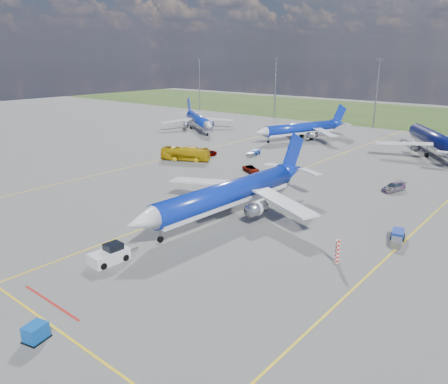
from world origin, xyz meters
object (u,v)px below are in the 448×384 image
Objects in this scene: bg_jet_nw at (199,130)px; apron_bus at (185,154)px; main_airliner at (228,216)px; service_car_b at (251,169)px; baggage_tug_w at (397,237)px; uld_container at (36,332)px; baggage_tug_c at (254,153)px; bg_jet_nnw at (300,139)px; service_car_a at (210,154)px; warning_post at (338,252)px; pushback_tug at (110,255)px; bg_jet_n at (433,155)px; service_car_c at (394,187)px.

bg_jet_nw reaches higher than apron_bus.
main_airliner is at bearing -151.99° from apron_bus.
baggage_tug_w is (36.03, -16.65, -0.12)m from service_car_b.
bg_jet_nw is at bearing 111.65° from uld_container.
bg_jet_nw is 6.52× the size of baggage_tug_c.
bg_jet_nnw is 73.55m from baggage_tug_w.
apron_bus is 7.02m from service_car_a.
warning_post is 99.60m from bg_jet_nw.
main_airliner reaches higher than pushback_tug.
service_car_a reaches higher than service_car_b.
pushback_tug reaches higher than baggage_tug_c.
bg_jet_nnw is 0.88× the size of main_airliner.
apron_bus reaches higher than warning_post.
bg_jet_n is at bearing -48.81° from bg_jet_nw.
bg_jet_n is at bearing 23.84° from bg_jet_nnw.
service_car_b is 0.89× the size of baggage_tug_w.
service_car_a is at bearing 105.64° from uld_container.
baggage_tug_c is (-45.22, 30.19, -0.00)m from baggage_tug_w.
service_car_c is at bearing -50.15° from service_car_b.
main_airliner is 32.80m from service_car_c.
baggage_tug_w is at bearing -86.38° from service_car_b.
bg_jet_n is 60.95m from apron_bus.
bg_jet_n is 7.87× the size of service_car_c.
warning_post is 0.57× the size of service_car_c.
warning_post is at bearing -8.83° from main_airliner.
bg_jet_nnw is 36.07m from bg_jet_n.
main_airliner is (24.17, -63.27, 0.00)m from bg_jet_nnw.
apron_bus is 18.22m from service_car_b.
warning_post is at bearing 51.80° from uld_container.
main_airliner is at bearing -99.99° from bg_jet_nw.
bg_jet_nnw is at bearing 108.67° from pushback_tug.
baggage_tug_c is (-22.09, 37.13, 0.54)m from main_airliner.
bg_jet_n reaches higher than service_car_a.
apron_bus is 17.25m from baggage_tug_c.
apron_bus is at bearing 146.95° from main_airliner.
baggage_tug_c is at bearing -57.56° from apron_bus.
apron_bus reaches higher than service_car_c.
bg_jet_nnw is at bearing 78.02° from service_car_a.
bg_jet_nnw is 3.03× the size of apron_bus.
bg_jet_nw is 111.93m from uld_container.
service_car_a is (-36.00, 63.23, -0.02)m from uld_container.
baggage_tug_c is at bearing 5.98° from bg_jet_n.
baggage_tug_c is at bearing 62.60° from service_car_b.
uld_container reaches higher than service_car_a.
service_car_a is 44.42m from service_car_c.
apron_bus reaches higher than pushback_tug.
apron_bus is 56.37m from baggage_tug_w.
warning_post is at bearing -36.87° from bg_jet_nnw.
service_car_c is (3.07, -36.51, 0.76)m from bg_jet_n.
baggage_tug_c is at bearing 131.77° from baggage_tug_w.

